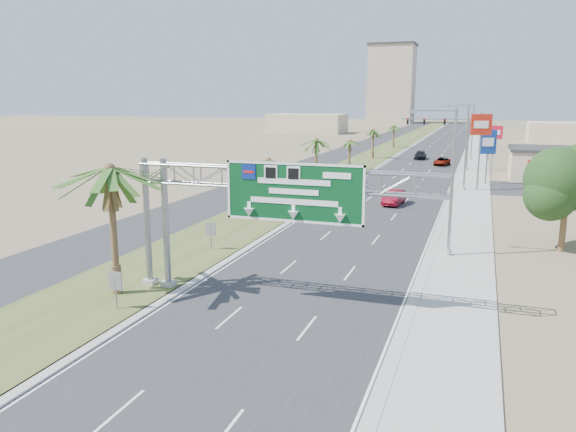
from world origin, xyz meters
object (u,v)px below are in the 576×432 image
Objects in this scene: signal_mast at (454,138)px; car_right_lane at (442,162)px; car_left_lane at (328,204)px; pole_sign_red_near at (481,129)px; palm_near at (110,170)px; pole_sign_blue at (488,144)px; car_far at (420,155)px; pole_sign_red_far at (494,136)px; sign_gantry at (268,189)px; car_mid_lane at (394,197)px.

car_right_lane is (-1.97, 6.20, -4.22)m from signal_mast.
car_left_lane is 0.90× the size of car_right_lane.
palm_near is at bearing -112.24° from pole_sign_red_near.
pole_sign_blue is at bearing 80.42° from pole_sign_red_near.
car_far is 36.43m from pole_sign_red_near.
pole_sign_red_far is at bearing 84.61° from pole_sign_blue.
car_far is 0.53× the size of pole_sign_red_near.
sign_gantry reaches higher than car_mid_lane.
pole_sign_red_near reaches higher than pole_sign_blue.
palm_near is (-8.14, -1.93, 0.87)m from sign_gantry.
pole_sign_red_near is 1.26× the size of pole_sign_red_far.
car_mid_lane is at bearing 72.34° from palm_near.
sign_gantry is 57.65m from pole_sign_red_far.
car_far is (3.19, 52.24, 0.00)m from car_left_lane.
pole_sign_red_far is (7.52, -11.81, 5.03)m from car_right_lane.
car_right_lane is 14.88m from pole_sign_red_far.
car_left_lane is 52.34m from car_far.
pole_sign_blue is at bearing 69.08° from palm_near.
car_right_lane is at bearing 102.73° from pole_sign_red_near.
pole_sign_blue is at bearing 51.42° from car_left_lane.
pole_sign_red_near is at bearing 67.76° from palm_near.
sign_gantry is at bearing -103.30° from pole_sign_red_near.
pole_sign_blue is at bearing -95.39° from pole_sign_red_far.
signal_mast is 32.20m from car_mid_lane.
signal_mast is at bearing 68.49° from car_left_lane.
palm_near is 61.68m from pole_sign_red_far.
pole_sign_red_far is at bearing 82.91° from pole_sign_red_near.
sign_gantry is 68.59m from car_right_lane.
palm_near reaches higher than car_left_lane.
car_left_lane is 23.24m from pole_sign_red_near.
signal_mast is at bearing -65.11° from car_right_lane.
car_right_lane is at bearing 72.96° from car_left_lane.
car_mid_lane reaches higher than car_right_lane.
car_mid_lane is (2.14, 30.37, -5.31)m from sign_gantry.
pole_sign_red_near is (13.37, 17.87, 6.50)m from car_left_lane.
car_right_lane is at bearing 79.98° from palm_near.
car_far reaches higher than car_right_lane.
pole_sign_red_far is (0.78, 8.28, 0.53)m from pole_sign_blue.
signal_mast reaches higher than car_right_lane.
palm_near is 1.18× the size of pole_sign_blue.
car_far is (8.02, 78.88, -6.23)m from palm_near.
car_far is at bearing 84.20° from palm_near.
pole_sign_blue reaches higher than car_mid_lane.
sign_gantry is 3.68× the size of car_mid_lane.
car_mid_lane is (-4.09, -31.68, -4.10)m from signal_mast.
palm_near is 1.15× the size of pole_sign_red_far.
palm_near is 53.64m from pole_sign_blue.
pole_sign_red_near is at bearing 46.01° from car_left_lane.
signal_mast is 1.42× the size of pole_sign_red_far.
pole_sign_blue is at bearing -69.54° from car_far.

